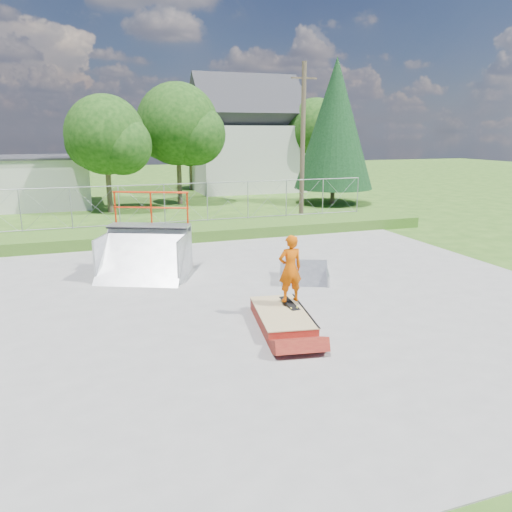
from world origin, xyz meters
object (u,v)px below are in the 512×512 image
Objects in this scene: grind_box at (282,318)px; flat_bank_ramp at (304,274)px; skater at (290,271)px; quarter_pipe at (143,238)px.

grind_box is 1.60× the size of flat_bank_ramp.
flat_bank_ramp is 3.50m from skater.
grind_box is 0.97× the size of quarter_pipe.
skater reaches higher than grind_box.
grind_box is 3.81m from flat_bank_ramp.
skater is at bearing 53.46° from grind_box.
grind_box is at bearing -99.19° from flat_bank_ramp.
skater is at bearing -97.36° from flat_bank_ramp.
quarter_pipe reaches higher than skater.
quarter_pipe is 5.23m from flat_bank_ramp.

